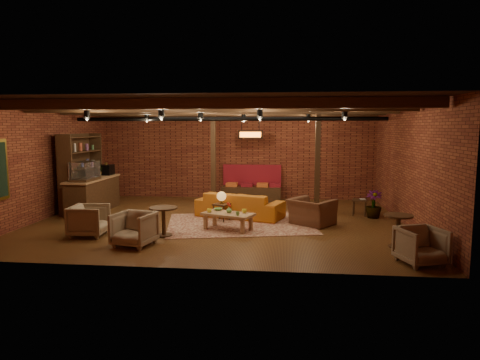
# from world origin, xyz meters

# --- Properties ---
(floor) EXTENTS (10.00, 10.00, 0.00)m
(floor) POSITION_xyz_m (0.00, 0.00, 0.00)
(floor) COLOR #371A0D
(floor) RESTS_ON ground
(ceiling) EXTENTS (10.00, 8.00, 0.02)m
(ceiling) POSITION_xyz_m (0.00, 0.00, 3.20)
(ceiling) COLOR black
(ceiling) RESTS_ON wall_back
(wall_back) EXTENTS (10.00, 0.02, 3.20)m
(wall_back) POSITION_xyz_m (0.00, 4.00, 1.60)
(wall_back) COLOR maroon
(wall_back) RESTS_ON ground
(wall_front) EXTENTS (10.00, 0.02, 3.20)m
(wall_front) POSITION_xyz_m (0.00, -4.00, 1.60)
(wall_front) COLOR maroon
(wall_front) RESTS_ON ground
(wall_left) EXTENTS (0.02, 8.00, 3.20)m
(wall_left) POSITION_xyz_m (-5.00, 0.00, 1.60)
(wall_left) COLOR maroon
(wall_left) RESTS_ON ground
(wall_right) EXTENTS (0.02, 8.00, 3.20)m
(wall_right) POSITION_xyz_m (5.00, 0.00, 1.60)
(wall_right) COLOR maroon
(wall_right) RESTS_ON ground
(ceiling_beams) EXTENTS (9.80, 6.40, 0.22)m
(ceiling_beams) POSITION_xyz_m (0.00, 0.00, 3.08)
(ceiling_beams) COLOR black
(ceiling_beams) RESTS_ON ceiling
(ceiling_pipe) EXTENTS (9.60, 0.12, 0.12)m
(ceiling_pipe) POSITION_xyz_m (0.00, 1.60, 2.85)
(ceiling_pipe) COLOR black
(ceiling_pipe) RESTS_ON ceiling
(post_left) EXTENTS (0.16, 0.16, 3.20)m
(post_left) POSITION_xyz_m (-0.60, 2.60, 1.60)
(post_left) COLOR black
(post_left) RESTS_ON ground
(post_right) EXTENTS (0.16, 0.16, 3.20)m
(post_right) POSITION_xyz_m (2.80, 2.00, 1.60)
(post_right) COLOR black
(post_right) RESTS_ON ground
(service_counter) EXTENTS (0.80, 2.50, 1.60)m
(service_counter) POSITION_xyz_m (-4.10, 1.00, 0.80)
(service_counter) COLOR black
(service_counter) RESTS_ON ground
(plant_counter) EXTENTS (0.35, 0.39, 0.30)m
(plant_counter) POSITION_xyz_m (-4.00, 1.20, 1.22)
(plant_counter) COLOR #337F33
(plant_counter) RESTS_ON service_counter
(shelving_hutch) EXTENTS (0.52, 2.00, 2.40)m
(shelving_hutch) POSITION_xyz_m (-4.50, 1.10, 1.20)
(shelving_hutch) COLOR black
(shelving_hutch) RESTS_ON ground
(banquette) EXTENTS (2.10, 0.70, 1.00)m
(banquette) POSITION_xyz_m (0.60, 3.55, 0.50)
(banquette) COLOR maroon
(banquette) RESTS_ON ground
(service_sign) EXTENTS (0.86, 0.06, 0.30)m
(service_sign) POSITION_xyz_m (0.60, 3.10, 2.35)
(service_sign) COLOR orange
(service_sign) RESTS_ON ceiling
(ceiling_spotlights) EXTENTS (6.40, 4.40, 0.28)m
(ceiling_spotlights) POSITION_xyz_m (0.00, 0.00, 2.86)
(ceiling_spotlights) COLOR black
(ceiling_spotlights) RESTS_ON ceiling
(rug) EXTENTS (4.33, 3.63, 0.01)m
(rug) POSITION_xyz_m (0.59, -0.23, 0.01)
(rug) COLOR maroon
(rug) RESTS_ON floor
(sofa) EXTENTS (2.67, 1.69, 0.73)m
(sofa) POSITION_xyz_m (0.51, 0.61, 0.36)
(sofa) COLOR #AF5D18
(sofa) RESTS_ON floor
(coffee_table) EXTENTS (1.42, 1.06, 0.69)m
(coffee_table) POSITION_xyz_m (0.37, -0.95, 0.39)
(coffee_table) COLOR #946A45
(coffee_table) RESTS_ON floor
(side_table_lamp) EXTENTS (0.52, 0.52, 0.83)m
(side_table_lamp) POSITION_xyz_m (0.05, 0.06, 0.63)
(side_table_lamp) COLOR black
(side_table_lamp) RESTS_ON floor
(round_table_left) EXTENTS (0.68, 0.68, 0.71)m
(round_table_left) POSITION_xyz_m (-1.08, -1.72, 0.48)
(round_table_left) COLOR black
(round_table_left) RESTS_ON floor
(armchair_a) EXTENTS (0.81, 0.86, 0.83)m
(armchair_a) POSITION_xyz_m (-2.87, -1.90, 0.41)
(armchair_a) COLOR #B4A58B
(armchair_a) RESTS_ON floor
(armchair_b) EXTENTS (0.95, 0.91, 0.83)m
(armchair_b) POSITION_xyz_m (-1.49, -2.62, 0.41)
(armchair_b) COLOR #B4A58B
(armchair_b) RESTS_ON floor
(armchair_right) EXTENTS (1.28, 1.21, 0.94)m
(armchair_right) POSITION_xyz_m (2.52, -0.13, 0.47)
(armchair_right) COLOR brown
(armchair_right) RESTS_ON floor
(side_table_book) EXTENTS (0.51, 0.51, 0.49)m
(side_table_book) POSITION_xyz_m (4.01, 1.29, 0.44)
(side_table_book) COLOR black
(side_table_book) RESTS_ON floor
(round_table_right) EXTENTS (0.62, 0.62, 0.72)m
(round_table_right) POSITION_xyz_m (4.26, -2.13, 0.48)
(round_table_right) COLOR black
(round_table_right) RESTS_ON floor
(armchair_far) EXTENTS (0.95, 0.92, 0.78)m
(armchair_far) POSITION_xyz_m (4.40, -3.27, 0.39)
(armchair_far) COLOR #B4A58B
(armchair_far) RESTS_ON floor
(plant_tall) EXTENTS (1.63, 1.63, 2.40)m
(plant_tall) POSITION_xyz_m (4.34, 0.93, 1.20)
(plant_tall) COLOR #4C7F4C
(plant_tall) RESTS_ON floor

